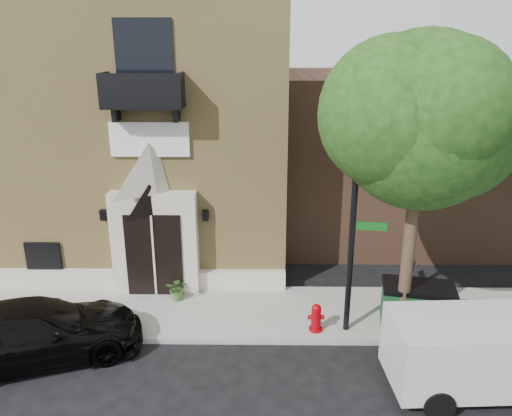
{
  "coord_description": "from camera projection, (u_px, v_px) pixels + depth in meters",
  "views": [
    {
      "loc": [
        2.24,
        -11.3,
        7.61
      ],
      "look_at": [
        2.09,
        2.0,
        3.13
      ],
      "focal_mm": 35.0,
      "sensor_mm": 36.0,
      "label": 1
    }
  ],
  "objects": [
    {
      "name": "cargo_van",
      "position": [
        498.0,
        351.0,
        11.12
      ],
      "size": [
        4.6,
        2.1,
        1.84
      ],
      "rotation": [
        0.0,
        0.0,
        0.05
      ],
      "color": "silver",
      "rests_on": "ground"
    },
    {
      "name": "pedestrian_near",
      "position": [
        407.0,
        283.0,
        14.41
      ],
      "size": [
        0.69,
        0.67,
        1.59
      ],
      "primitive_type": "imported",
      "rotation": [
        0.0,
        0.0,
        3.87
      ],
      "color": "black",
      "rests_on": "sidewalk"
    },
    {
      "name": "street_sign",
      "position": [
        353.0,
        228.0,
        12.67
      ],
      "size": [
        0.92,
        0.99,
        5.84
      ],
      "rotation": [
        0.0,
        0.0,
        -0.14
      ],
      "color": "black",
      "rests_on": "sidewalk"
    },
    {
      "name": "ground",
      "position": [
        176.0,
        344.0,
        13.16
      ],
      "size": [
        120.0,
        120.0,
        0.0
      ],
      "primitive_type": "plane",
      "color": "black",
      "rests_on": "ground"
    },
    {
      "name": "church",
      "position": [
        127.0,
        122.0,
        19.25
      ],
      "size": [
        12.2,
        11.01,
        9.3
      ],
      "color": "tan",
      "rests_on": "ground"
    },
    {
      "name": "neighbour_building",
      "position": [
        498.0,
        153.0,
        20.53
      ],
      "size": [
        18.0,
        8.0,
        6.4
      ],
      "primitive_type": "cube",
      "color": "brown",
      "rests_on": "ground"
    },
    {
      "name": "planter",
      "position": [
        178.0,
        289.0,
        15.03
      ],
      "size": [
        0.68,
        0.6,
        0.72
      ],
      "primitive_type": "imported",
      "rotation": [
        0.0,
        0.0,
        -0.06
      ],
      "color": "#446730",
      "rests_on": "sidewalk"
    },
    {
      "name": "sidewalk",
      "position": [
        219.0,
        313.0,
        14.55
      ],
      "size": [
        42.0,
        3.0,
        0.15
      ],
      "primitive_type": "cube",
      "color": "gray",
      "rests_on": "ground"
    },
    {
      "name": "fire_hydrant",
      "position": [
        316.0,
        318.0,
        13.4
      ],
      "size": [
        0.45,
        0.36,
        0.79
      ],
      "color": "#940108",
      "rests_on": "sidewalk"
    },
    {
      "name": "black_sedan",
      "position": [
        34.0,
        332.0,
        12.34
      ],
      "size": [
        5.63,
        3.8,
        1.52
      ],
      "primitive_type": "imported",
      "rotation": [
        0.0,
        0.0,
        1.92
      ],
      "color": "black",
      "rests_on": "ground"
    },
    {
      "name": "street_tree_left",
      "position": [
        425.0,
        120.0,
        11.55
      ],
      "size": [
        4.97,
        4.38,
        7.77
      ],
      "color": "#38281C",
      "rests_on": "sidewalk"
    },
    {
      "name": "dumpster",
      "position": [
        417.0,
        305.0,
        13.55
      ],
      "size": [
        2.06,
        1.42,
        1.24
      ],
      "rotation": [
        0.0,
        0.0,
        -0.19
      ],
      "color": "#0E3415",
      "rests_on": "sidewalk"
    }
  ]
}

